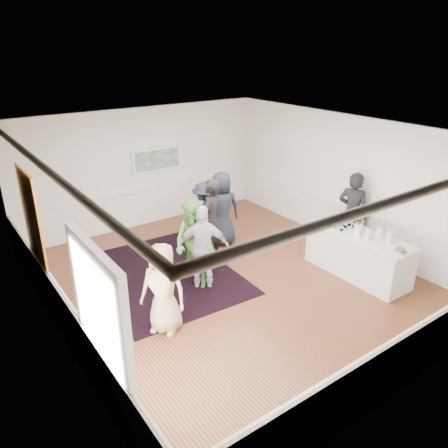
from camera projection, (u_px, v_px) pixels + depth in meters
floor at (230, 281)px, 9.35m from camera, size 8.00×8.00×0.00m
ceiling at (231, 131)px, 8.11m from camera, size 7.00×8.00×0.02m
wall_left at (52, 258)px, 6.86m from camera, size 0.02×8.00×3.20m
wall_right at (347, 181)px, 10.60m from camera, size 0.02×8.00×3.20m
wall_back at (143, 168)px, 11.73m from camera, size 7.00×0.02×3.20m
wall_front at (411, 301)px, 5.72m from camera, size 7.00×0.02×3.20m
wainscoting at (231, 260)px, 9.15m from camera, size 7.00×8.00×1.00m
mirror at (32, 220)px, 7.78m from camera, size 0.05×1.25×1.85m
doorway at (101, 326)px, 5.53m from camera, size 0.10×1.78×2.56m
landscape_painting at (157, 159)px, 11.83m from camera, size 1.44×0.06×0.66m
area_rug at (163, 274)px, 9.59m from camera, size 2.98×3.82×0.02m
serving_table at (358, 255)px, 9.45m from camera, size 0.89×2.34×0.95m
bartender at (352, 213)px, 10.29m from camera, size 0.69×0.85×2.00m
guest_tan at (163, 288)px, 7.48m from camera, size 0.92×0.97×1.67m
guest_green at (194, 244)px, 8.86m from camera, size 0.95×1.08×1.87m
guest_lilac at (203, 247)px, 8.84m from camera, size 1.11×0.95×1.78m
guest_dark_a at (204, 215)px, 10.69m from camera, size 1.20×1.15×1.64m
guest_dark_b at (211, 221)px, 9.90m from camera, size 0.86×0.78×1.97m
guest_navy at (222, 209)px, 10.72m from camera, size 1.05×0.85×1.86m
wine_bottles at (343, 221)px, 9.59m from camera, size 0.45×0.28×0.31m
juice_pitchers at (374, 234)px, 9.02m from camera, size 0.37×0.69×0.24m
ice_bucket at (358, 226)px, 9.41m from camera, size 0.26×0.26×0.25m
nut_bowl at (400, 251)px, 8.48m from camera, size 0.25×0.25×0.07m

